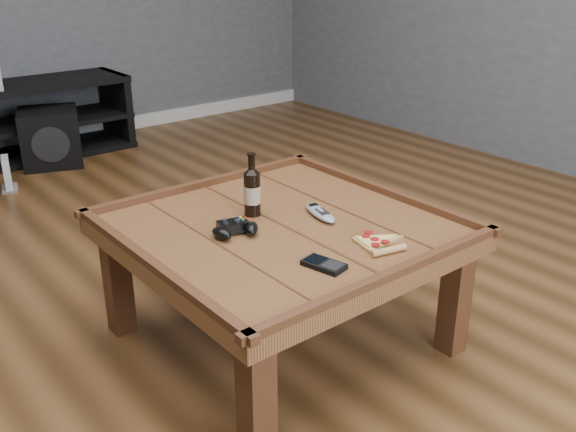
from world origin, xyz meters
TOP-DOWN VIEW (x-y plane):
  - ground at (0.00, 0.00)m, footprint 6.00×6.00m
  - baseboard at (0.00, 2.99)m, footprint 5.00×0.02m
  - coffee_table at (0.00, 0.00)m, footprint 1.03×1.03m
  - media_console at (0.00, 2.75)m, footprint 1.40×0.45m
  - beer_bottle at (-0.02, 0.13)m, footprint 0.06×0.06m
  - game_controller at (-0.17, 0.03)m, footprint 0.17×0.13m
  - pizza_slice at (0.13, -0.31)m, footprint 0.18×0.24m
  - smartphone at (-0.09, -0.32)m, footprint 0.09×0.14m
  - remote_control at (0.15, -0.03)m, footprint 0.10×0.19m
  - subwoofer at (0.10, 2.52)m, footprint 0.46×0.46m
  - game_console at (-0.28, 2.21)m, footprint 0.12×0.17m

SIDE VIEW (x-z plane):
  - ground at x=0.00m, z-range 0.00..0.00m
  - baseboard at x=0.00m, z-range 0.00..0.10m
  - game_console at x=-0.28m, z-range -0.01..0.19m
  - subwoofer at x=0.10m, z-range 0.00..0.36m
  - media_console at x=0.00m, z-range 0.00..0.50m
  - coffee_table at x=0.00m, z-range 0.15..0.63m
  - pizza_slice at x=0.13m, z-range 0.45..0.47m
  - smartphone at x=-0.09m, z-range 0.45..0.47m
  - remote_control at x=0.15m, z-range 0.45..0.48m
  - game_controller at x=-0.17m, z-range 0.45..0.49m
  - beer_bottle at x=-0.02m, z-range 0.43..0.65m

